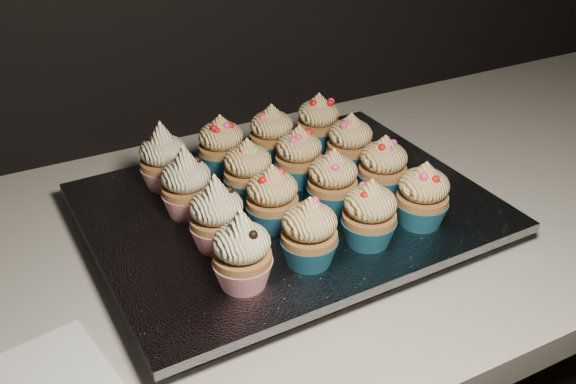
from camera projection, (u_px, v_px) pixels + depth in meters
name	position (u px, v px, depth m)	size (l,w,h in m)	color
worktop	(286.00, 234.00, 0.85)	(2.44, 0.64, 0.04)	beige
baking_tray	(288.00, 218.00, 0.83)	(0.45, 0.34, 0.02)	black
foil_lining	(288.00, 207.00, 0.82)	(0.49, 0.38, 0.01)	silver
cupcake_0	(242.00, 253.00, 0.66)	(0.06, 0.06, 0.10)	red
cupcake_1	(309.00, 233.00, 0.69)	(0.06, 0.06, 0.08)	#185975
cupcake_2	(369.00, 215.00, 0.72)	(0.06, 0.06, 0.08)	#185975
cupcake_3	(423.00, 196.00, 0.76)	(0.06, 0.06, 0.08)	#185975
cupcake_4	(217.00, 216.00, 0.71)	(0.06, 0.06, 0.10)	red
cupcake_5	(272.00, 199.00, 0.75)	(0.06, 0.06, 0.08)	#185975
cupcake_6	(333.00, 182.00, 0.78)	(0.06, 0.06, 0.08)	#185975
cupcake_7	(383.00, 168.00, 0.81)	(0.06, 0.06, 0.08)	#185975
cupcake_8	(187.00, 185.00, 0.77)	(0.06, 0.06, 0.10)	red
cupcake_9	(248.00, 171.00, 0.81)	(0.06, 0.06, 0.08)	#185975
cupcake_10	(299.00, 157.00, 0.84)	(0.06, 0.06, 0.08)	#185975
cupcake_11	(350.00, 144.00, 0.87)	(0.06, 0.06, 0.08)	#185975
cupcake_12	(164.00, 159.00, 0.83)	(0.06, 0.06, 0.10)	red
cupcake_13	(221.00, 146.00, 0.87)	(0.06, 0.06, 0.08)	#185975
cupcake_14	(272.00, 135.00, 0.90)	(0.06, 0.06, 0.08)	#185975
cupcake_15	(318.00, 123.00, 0.93)	(0.06, 0.06, 0.08)	#185975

